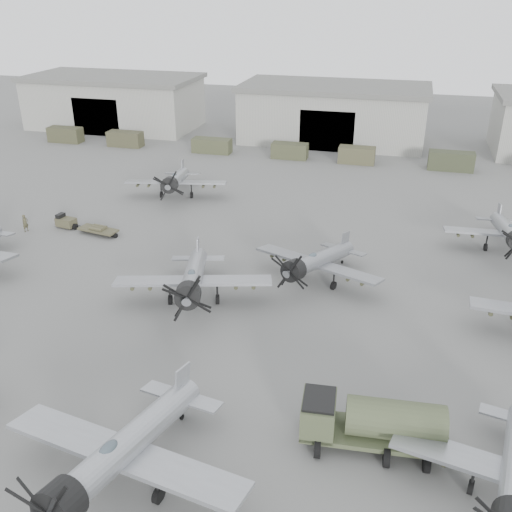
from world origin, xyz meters
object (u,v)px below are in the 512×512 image
Objects in this scene: aircraft_far_0 at (175,180)px; aircraft_mid_1 at (193,279)px; ground_crew at (25,223)px; aircraft_near_1 at (119,453)px; fuel_tanker at (373,421)px; tug_trailer at (78,225)px; aircraft_far_1 at (509,232)px; aircraft_mid_2 at (316,262)px.

aircraft_mid_1 is at bearing -77.18° from aircraft_far_0.
ground_crew is at bearing -142.05° from aircraft_far_0.
aircraft_near_1 is at bearing -120.12° from ground_crew.
fuel_tanker is 38.79m from tug_trailer.
tug_trailer is (-6.01, -11.59, -1.62)m from aircraft_far_0.
aircraft_far_1 is at bearing -22.22° from aircraft_far_0.
fuel_tanker is (11.63, 6.22, -0.66)m from aircraft_near_1.
aircraft_mid_1 is at bearing -95.53° from ground_crew.
aircraft_mid_1 reaches higher than aircraft_far_0.
aircraft_mid_2 is at bearing 18.02° from aircraft_mid_1.
aircraft_mid_1 is 1.70× the size of tug_trailer.
aircraft_mid_1 reaches higher than tug_trailer.
aircraft_far_1 is at bearing 17.54° from tug_trailer.
ground_crew is (-10.96, -13.26, -1.26)m from aircraft_far_0.
fuel_tanker reaches higher than tug_trailer.
aircraft_mid_1 is 1.07× the size of aircraft_far_1.
aircraft_far_1 is (21.76, 34.52, -0.31)m from aircraft_near_1.
aircraft_mid_1 is 1.53× the size of fuel_tanker.
aircraft_far_0 is 36.00m from aircraft_far_1.
aircraft_near_1 is 1.65× the size of fuel_tanker.
aircraft_near_1 is at bearing -81.84° from aircraft_mid_2.
aircraft_mid_2 is 6.29× the size of ground_crew.
aircraft_far_0 is at bearing 166.89° from aircraft_far_1.
aircraft_far_0 is 1.64× the size of tug_trailer.
aircraft_far_0 is at bearing 72.60° from tug_trailer.
tug_trailer is at bearing 130.61° from aircraft_mid_1.
aircraft_mid_2 is 19.41m from aircraft_far_1.
aircraft_mid_1 is at bearing 109.05° from aircraft_near_1.
fuel_tanker is (25.35, -34.40, -0.42)m from aircraft_far_0.
aircraft_near_1 is 1.18× the size of aircraft_mid_2.
tug_trailer is at bearing 139.25° from fuel_tanker.
ground_crew reaches higher than tug_trailer.
aircraft_far_1 reaches higher than fuel_tanker.
aircraft_mid_1 is at bearing -124.70° from aircraft_mid_2.
fuel_tanker is (-10.13, -28.29, -0.35)m from aircraft_far_1.
fuel_tanker is at bearing -49.66° from aircraft_mid_2.
tug_trailer is at bearing -129.86° from aircraft_far_0.
aircraft_far_1 is 41.88m from tug_trailer.
tug_trailer is 4.07× the size of ground_crew.
fuel_tanker is (14.67, -11.79, -0.50)m from aircraft_mid_1.
aircraft_near_1 reaches higher than aircraft_mid_2.
ground_crew is (-30.24, 3.55, -1.17)m from aircraft_mid_2.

